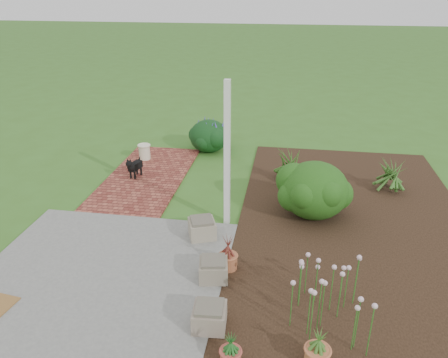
# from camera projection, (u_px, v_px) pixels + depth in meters

# --- Properties ---
(ground) EXTENTS (80.00, 80.00, 0.00)m
(ground) POSITION_uv_depth(u_px,v_px,m) (209.00, 224.00, 7.58)
(ground) COLOR #386520
(ground) RESTS_ON ground
(concrete_patio) EXTENTS (3.50, 3.50, 0.04)m
(concrete_patio) POSITION_uv_depth(u_px,v_px,m) (99.00, 278.00, 6.18)
(concrete_patio) COLOR slate
(concrete_patio) RESTS_ON ground
(brick_path) EXTENTS (1.60, 3.50, 0.04)m
(brick_path) POSITION_uv_depth(u_px,v_px,m) (147.00, 177.00, 9.40)
(brick_path) COLOR maroon
(brick_path) RESTS_ON ground
(garden_bed) EXTENTS (4.00, 7.00, 0.03)m
(garden_bed) POSITION_uv_depth(u_px,v_px,m) (354.00, 221.00, 7.67)
(garden_bed) COLOR black
(garden_bed) RESTS_ON ground
(veranda_post) EXTENTS (0.10, 0.10, 2.50)m
(veranda_post) POSITION_uv_depth(u_px,v_px,m) (227.00, 156.00, 7.12)
(veranda_post) COLOR white
(veranda_post) RESTS_ON ground
(stone_trough_near) EXTENTS (0.42, 0.42, 0.26)m
(stone_trough_near) POSITION_uv_depth(u_px,v_px,m) (210.00, 317.00, 5.24)
(stone_trough_near) COLOR #7C6C5D
(stone_trough_near) RESTS_ON concrete_patio
(stone_trough_mid) EXTENTS (0.46, 0.46, 0.26)m
(stone_trough_mid) POSITION_uv_depth(u_px,v_px,m) (213.00, 270.00, 6.10)
(stone_trough_mid) COLOR #736B59
(stone_trough_mid) RESTS_ON concrete_patio
(stone_trough_far) EXTENTS (0.53, 0.53, 0.27)m
(stone_trough_far) POSITION_uv_depth(u_px,v_px,m) (202.00, 229.00, 7.10)
(stone_trough_far) COLOR gray
(stone_trough_far) RESTS_ON concrete_patio
(black_dog) EXTENTS (0.23, 0.51, 0.44)m
(black_dog) POSITION_uv_depth(u_px,v_px,m) (134.00, 166.00, 9.20)
(black_dog) COLOR black
(black_dog) RESTS_ON brick_path
(cream_ceramic_urn) EXTENTS (0.34, 0.34, 0.35)m
(cream_ceramic_urn) POSITION_uv_depth(u_px,v_px,m) (144.00, 152.00, 10.21)
(cream_ceramic_urn) COLOR beige
(cream_ceramic_urn) RESTS_ON brick_path
(evergreen_shrub) EXTENTS (1.27, 1.27, 1.01)m
(evergreen_shrub) POSITION_uv_depth(u_px,v_px,m) (315.00, 189.00, 7.65)
(evergreen_shrub) COLOR #0F360C
(evergreen_shrub) RESTS_ON garden_bed
(agapanthus_clump_back) EXTENTS (1.14, 1.14, 0.78)m
(agapanthus_clump_back) POSITION_uv_depth(u_px,v_px,m) (391.00, 172.00, 8.61)
(agapanthus_clump_back) COLOR #103F16
(agapanthus_clump_back) RESTS_ON garden_bed
(agapanthus_clump_front) EXTENTS (0.96, 0.96, 0.82)m
(agapanthus_clump_front) POSITION_uv_depth(u_px,v_px,m) (289.00, 163.00, 8.97)
(agapanthus_clump_front) COLOR #14440D
(agapanthus_clump_front) RESTS_ON garden_bed
(pink_flower_patch) EXTENTS (1.50, 1.50, 0.73)m
(pink_flower_patch) POSITION_uv_depth(u_px,v_px,m) (329.00, 298.00, 5.22)
(pink_flower_patch) COLOR #113D0F
(pink_flower_patch) RESTS_ON garden_bed
(terracotta_pot_bronze) EXTENTS (0.29, 0.29, 0.22)m
(terracotta_pot_bronze) POSITION_uv_depth(u_px,v_px,m) (228.00, 261.00, 6.34)
(terracotta_pot_bronze) COLOR #9D5735
(terracotta_pot_bronze) RESTS_ON garden_bed
(terracotta_pot_small_left) EXTENTS (0.34, 0.34, 0.22)m
(terracotta_pot_small_left) POSITION_uv_depth(u_px,v_px,m) (317.00, 357.00, 4.72)
(terracotta_pot_small_left) COLOR #B6633D
(terracotta_pot_small_left) RESTS_ON garden_bed
(terracotta_pot_small_right) EXTENTS (0.27, 0.27, 0.19)m
(terracotta_pot_small_right) POSITION_uv_depth(u_px,v_px,m) (231.00, 357.00, 4.73)
(terracotta_pot_small_right) COLOR #A44337
(terracotta_pot_small_right) RESTS_ON garden_bed
(purple_flowering_bush) EXTENTS (1.08, 1.08, 0.81)m
(purple_flowering_bush) POSITION_uv_depth(u_px,v_px,m) (209.00, 135.00, 10.74)
(purple_flowering_bush) COLOR black
(purple_flowering_bush) RESTS_ON ground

